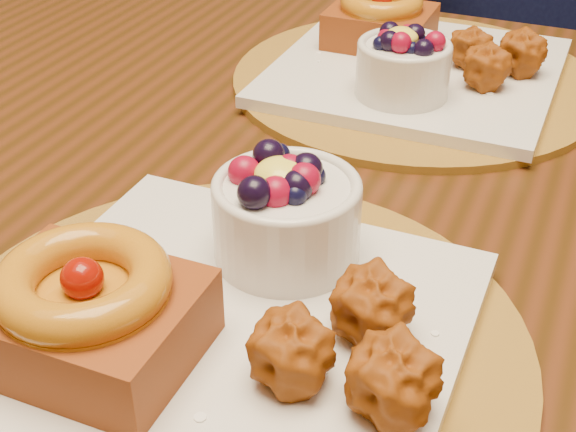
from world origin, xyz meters
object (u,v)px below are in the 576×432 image
object	(u,v)px
dining_table	(341,258)
chair_far	(494,79)
place_setting_far	(413,63)
place_setting_near	(224,307)

from	to	relation	value
dining_table	chair_far	world-z (taller)	chair_far
dining_table	place_setting_far	bearing A→B (deg)	90.72
place_setting_far	dining_table	bearing A→B (deg)	-89.28
dining_table	place_setting_far	xyz separation A→B (m)	(-0.00, 0.22, 0.10)
place_setting_near	place_setting_far	size ratio (longest dim) A/B	1.00
place_setting_near	chair_far	bearing A→B (deg)	89.56
dining_table	place_setting_near	distance (m)	0.24
dining_table	chair_far	size ratio (longest dim) A/B	1.69
place_setting_near	place_setting_far	xyz separation A→B (m)	(0.00, 0.43, -0.00)
dining_table	place_setting_near	size ratio (longest dim) A/B	4.21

